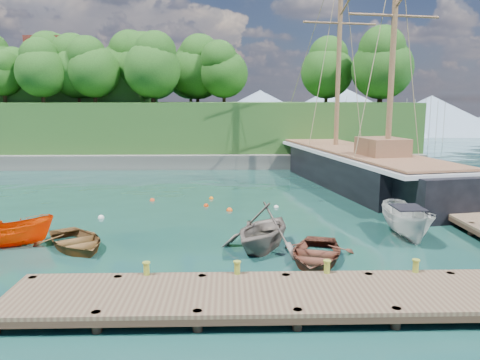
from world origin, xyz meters
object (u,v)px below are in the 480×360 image
object	(u,v)px
rowboat_1	(263,250)
rowboat_0	(76,248)
motorboat_orange	(11,246)
schooner	(358,171)
rowboat_2	(315,261)
cabin_boat_white	(406,237)

from	to	relation	value
rowboat_1	rowboat_0	bearing A→B (deg)	-154.76
rowboat_0	rowboat_1	xyz separation A→B (m)	(8.06, -0.49, 0.00)
motorboat_orange	schooner	xyz separation A→B (m)	(19.01, 13.57, 1.15)
rowboat_1	rowboat_2	xyz separation A→B (m)	(1.99, -1.42, 0.00)
rowboat_0	motorboat_orange	distance (m)	2.93
rowboat_1	schooner	size ratio (longest dim) A/B	0.15
motorboat_orange	schooner	world-z (taller)	schooner
cabin_boat_white	schooner	xyz separation A→B (m)	(1.23, 12.74, 1.15)
rowboat_1	rowboat_2	world-z (taller)	rowboat_1
rowboat_1	motorboat_orange	xyz separation A→B (m)	(-10.96, 0.81, 0.00)
rowboat_0	rowboat_1	bearing A→B (deg)	-39.16
rowboat_1	schooner	bearing A→B (deg)	89.54
motorboat_orange	cabin_boat_white	distance (m)	17.80
rowboat_1	cabin_boat_white	xyz separation A→B (m)	(6.81, 1.65, 0.00)
motorboat_orange	rowboat_2	bearing A→B (deg)	-117.49
rowboat_1	motorboat_orange	distance (m)	10.99
rowboat_2	rowboat_1	bearing A→B (deg)	161.47
rowboat_0	motorboat_orange	size ratio (longest dim) A/B	1.12
cabin_boat_white	rowboat_2	bearing A→B (deg)	-146.42
motorboat_orange	rowboat_0	bearing A→B (deg)	-113.97
cabin_boat_white	motorboat_orange	bearing A→B (deg)	-176.19
rowboat_1	rowboat_2	size ratio (longest dim) A/B	1.01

